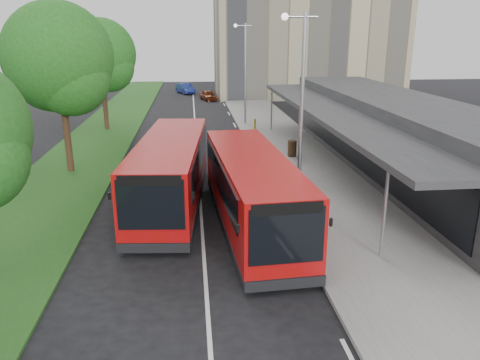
{
  "coord_description": "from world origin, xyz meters",
  "views": [
    {
      "loc": [
        -0.28,
        -16.67,
        7.32
      ],
      "look_at": [
        1.65,
        1.82,
        1.5
      ],
      "focal_mm": 35.0,
      "sensor_mm": 36.0,
      "label": 1
    }
  ],
  "objects_px": {
    "litter_bin": "(292,148)",
    "car_far": "(185,88)",
    "lamp_post_near": "(300,101)",
    "lamp_post_far": "(244,67)",
    "bollard": "(255,124)",
    "bus_second": "(171,172)",
    "tree_far": "(101,59)",
    "tree_mid": "(59,64)",
    "bus_main": "(252,192)",
    "car_near": "(208,95)"
  },
  "relations": [
    {
      "from": "lamp_post_near",
      "to": "lamp_post_far",
      "type": "relative_size",
      "value": 1.0
    },
    {
      "from": "tree_mid",
      "to": "bus_second",
      "type": "xyz_separation_m",
      "value": [
        5.77,
        -5.87,
        -4.29
      ]
    },
    {
      "from": "tree_mid",
      "to": "litter_bin",
      "type": "bearing_deg",
      "value": 7.25
    },
    {
      "from": "bus_second",
      "to": "car_near",
      "type": "height_order",
      "value": "bus_second"
    },
    {
      "from": "lamp_post_near",
      "to": "bus_second",
      "type": "relative_size",
      "value": 0.75
    },
    {
      "from": "lamp_post_near",
      "to": "bus_main",
      "type": "relative_size",
      "value": 0.77
    },
    {
      "from": "bus_main",
      "to": "car_far",
      "type": "distance_m",
      "value": 44.19
    },
    {
      "from": "tree_far",
      "to": "bus_second",
      "type": "bearing_deg",
      "value": -72.11
    },
    {
      "from": "tree_mid",
      "to": "lamp_post_far",
      "type": "xyz_separation_m",
      "value": [
        11.13,
        12.95,
        -1.1
      ]
    },
    {
      "from": "tree_far",
      "to": "bus_main",
      "type": "distance_m",
      "value": 22.99
    },
    {
      "from": "lamp_post_near",
      "to": "car_near",
      "type": "bearing_deg",
      "value": 93.84
    },
    {
      "from": "bus_second",
      "to": "bollard",
      "type": "bearing_deg",
      "value": 74.76
    },
    {
      "from": "tree_far",
      "to": "car_far",
      "type": "height_order",
      "value": "tree_far"
    },
    {
      "from": "car_near",
      "to": "car_far",
      "type": "xyz_separation_m",
      "value": [
        -2.68,
        6.71,
        0.08
      ]
    },
    {
      "from": "tree_mid",
      "to": "car_near",
      "type": "relative_size",
      "value": 2.67
    },
    {
      "from": "bus_second",
      "to": "bollard",
      "type": "distance_m",
      "value": 16.97
    },
    {
      "from": "tree_far",
      "to": "bus_second",
      "type": "distance_m",
      "value": 19.19
    },
    {
      "from": "bus_main",
      "to": "car_far",
      "type": "bearing_deg",
      "value": 90.23
    },
    {
      "from": "bollard",
      "to": "tree_mid",
      "type": "bearing_deg",
      "value": -139.25
    },
    {
      "from": "lamp_post_near",
      "to": "bus_main",
      "type": "xyz_separation_m",
      "value": [
        -2.15,
        -1.72,
        -3.22
      ]
    },
    {
      "from": "bus_main",
      "to": "bollard",
      "type": "height_order",
      "value": "bus_main"
    },
    {
      "from": "lamp_post_near",
      "to": "litter_bin",
      "type": "bearing_deg",
      "value": 79.11
    },
    {
      "from": "car_near",
      "to": "bus_second",
      "type": "bearing_deg",
      "value": -109.35
    },
    {
      "from": "lamp_post_near",
      "to": "car_near",
      "type": "distance_m",
      "value": 35.97
    },
    {
      "from": "lamp_post_near",
      "to": "bus_main",
      "type": "bearing_deg",
      "value": -141.25
    },
    {
      "from": "bollard",
      "to": "car_far",
      "type": "height_order",
      "value": "car_far"
    },
    {
      "from": "lamp_post_near",
      "to": "lamp_post_far",
      "type": "height_order",
      "value": "same"
    },
    {
      "from": "lamp_post_far",
      "to": "litter_bin",
      "type": "bearing_deg",
      "value": -81.6
    },
    {
      "from": "bus_main",
      "to": "car_far",
      "type": "height_order",
      "value": "bus_main"
    },
    {
      "from": "car_far",
      "to": "lamp_post_far",
      "type": "bearing_deg",
      "value": -97.41
    },
    {
      "from": "tree_mid",
      "to": "bus_main",
      "type": "relative_size",
      "value": 0.86
    },
    {
      "from": "lamp_post_near",
      "to": "lamp_post_far",
      "type": "xyz_separation_m",
      "value": [
        0.0,
        20.0,
        0.0
      ]
    },
    {
      "from": "lamp_post_near",
      "to": "tree_far",
      "type": "bearing_deg",
      "value": 120.29
    },
    {
      "from": "bollard",
      "to": "bus_second",
      "type": "bearing_deg",
      "value": -110.27
    },
    {
      "from": "car_far",
      "to": "bus_second",
      "type": "bearing_deg",
      "value": -110.6
    },
    {
      "from": "lamp_post_far",
      "to": "bus_second",
      "type": "xyz_separation_m",
      "value": [
        -5.36,
        -18.81,
        -3.19
      ]
    },
    {
      "from": "litter_bin",
      "to": "car_near",
      "type": "relative_size",
      "value": 0.29
    },
    {
      "from": "tree_far",
      "to": "litter_bin",
      "type": "height_order",
      "value": "tree_far"
    },
    {
      "from": "tree_mid",
      "to": "tree_far",
      "type": "relative_size",
      "value": 1.06
    },
    {
      "from": "tree_mid",
      "to": "tree_far",
      "type": "bearing_deg",
      "value": 90.0
    },
    {
      "from": "litter_bin",
      "to": "car_near",
      "type": "height_order",
      "value": "car_near"
    },
    {
      "from": "litter_bin",
      "to": "car_far",
      "type": "distance_m",
      "value": 34.34
    },
    {
      "from": "litter_bin",
      "to": "car_far",
      "type": "bearing_deg",
      "value": 101.33
    },
    {
      "from": "tree_mid",
      "to": "car_far",
      "type": "xyz_separation_m",
      "value": [
        6.05,
        35.3,
        -5.17
      ]
    },
    {
      "from": "litter_bin",
      "to": "bollard",
      "type": "distance_m",
      "value": 8.48
    },
    {
      "from": "tree_far",
      "to": "bus_main",
      "type": "xyz_separation_m",
      "value": [
        8.98,
        -20.78,
        -4.02
      ]
    },
    {
      "from": "tree_mid",
      "to": "lamp_post_near",
      "type": "relative_size",
      "value": 1.13
    },
    {
      "from": "litter_bin",
      "to": "bus_main",
      "type": "bearing_deg",
      "value": -110.16
    },
    {
      "from": "lamp_post_near",
      "to": "litter_bin",
      "type": "relative_size",
      "value": 8.21
    },
    {
      "from": "bus_main",
      "to": "bus_second",
      "type": "xyz_separation_m",
      "value": [
        -3.21,
        2.91,
        0.04
      ]
    }
  ]
}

